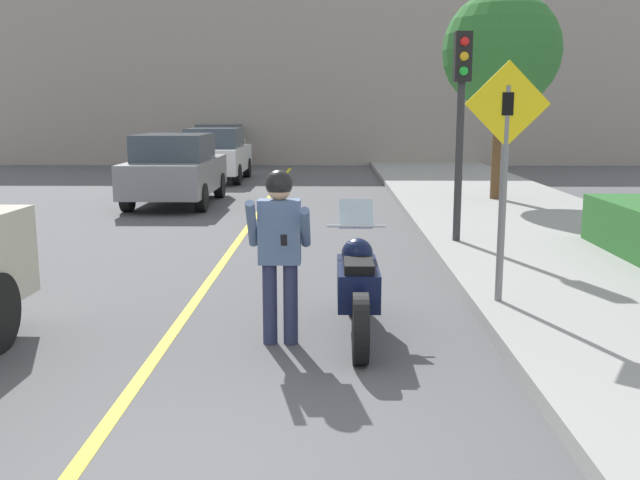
{
  "coord_description": "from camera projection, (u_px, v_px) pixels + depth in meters",
  "views": [
    {
      "loc": [
        1.02,
        -3.75,
        2.24
      ],
      "look_at": [
        0.9,
        3.34,
        0.94
      ],
      "focal_mm": 40.0,
      "sensor_mm": 36.0,
      "label": 1
    }
  ],
  "objects": [
    {
      "name": "road_center_line",
      "position": [
        216.0,
        271.0,
        10.02
      ],
      "size": [
        0.12,
        36.0,
        0.01
      ],
      "color": "yellow",
      "rests_on": "ground"
    },
    {
      "name": "person_biker",
      "position": [
        280.0,
        239.0,
        6.75
      ],
      "size": [
        0.59,
        0.47,
        1.69
      ],
      "color": "#282D4C",
      "rests_on": "ground"
    },
    {
      "name": "street_tree",
      "position": [
        501.0,
        51.0,
        16.37
      ],
      "size": [
        2.72,
        2.72,
        4.78
      ],
      "color": "brown",
      "rests_on": "sidewalk_curb"
    },
    {
      "name": "traffic_light",
      "position": [
        461.0,
        96.0,
        11.12
      ],
      "size": [
        0.26,
        0.3,
        3.27
      ],
      "color": "#2D2D30",
      "rests_on": "sidewalk_curb"
    },
    {
      "name": "parked_car_grey",
      "position": [
        176.0,
        169.0,
        16.97
      ],
      "size": [
        1.88,
        4.2,
        1.68
      ],
      "color": "black",
      "rests_on": "ground"
    },
    {
      "name": "parked_car_silver",
      "position": [
        221.0,
        145.0,
        28.34
      ],
      "size": [
        1.88,
        4.2,
        1.68
      ],
      "color": "black",
      "rests_on": "ground"
    },
    {
      "name": "parked_car_white",
      "position": [
        216.0,
        154.0,
        22.61
      ],
      "size": [
        1.88,
        4.2,
        1.68
      ],
      "color": "black",
      "rests_on": "ground"
    },
    {
      "name": "motorcycle",
      "position": [
        357.0,
        286.0,
        7.1
      ],
      "size": [
        0.62,
        2.21,
        1.31
      ],
      "color": "black",
      "rests_on": "ground"
    },
    {
      "name": "crossing_sign",
      "position": [
        505.0,
        159.0,
        7.63
      ],
      "size": [
        0.91,
        0.08,
        2.6
      ],
      "color": "slate",
      "rests_on": "sidewalk_curb"
    },
    {
      "name": "building_backdrop",
      "position": [
        307.0,
        76.0,
        29.03
      ],
      "size": [
        28.0,
        1.2,
        7.16
      ],
      "color": "gray",
      "rests_on": "ground"
    }
  ]
}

